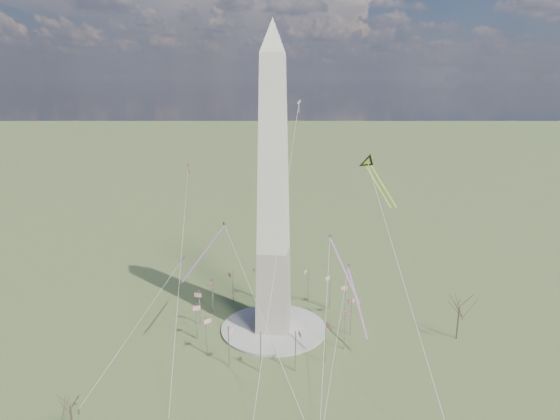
# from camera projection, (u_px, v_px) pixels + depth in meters

# --- Properties ---
(ground) EXTENTS (2000.00, 2000.00, 0.00)m
(ground) POSITION_uv_depth(u_px,v_px,m) (274.00, 329.00, 171.24)
(ground) COLOR #47582C
(ground) RESTS_ON ground
(plaza) EXTENTS (36.00, 36.00, 0.80)m
(plaza) POSITION_uv_depth(u_px,v_px,m) (274.00, 328.00, 171.14)
(plaza) COLOR #9F9C91
(plaza) RESTS_ON ground
(washington_monument) EXTENTS (15.56, 15.56, 100.00)m
(washington_monument) POSITION_uv_depth(u_px,v_px,m) (273.00, 193.00, 158.95)
(washington_monument) COLOR #ACA090
(washington_monument) RESTS_ON plaza
(flagpole_ring) EXTENTS (54.40, 54.40, 13.00)m
(flagpole_ring) POSITION_uv_depth(u_px,v_px,m) (274.00, 310.00, 169.38)
(flagpole_ring) COLOR #B8BBBF
(flagpole_ring) RESTS_ON ground
(tree_near) EXTENTS (9.81, 9.81, 17.16)m
(tree_near) POSITION_uv_depth(u_px,v_px,m) (460.00, 305.00, 162.00)
(tree_near) COLOR #4F3E30
(tree_near) RESTS_ON ground
(tree_far) EXTENTS (6.25, 6.25, 10.94)m
(tree_far) POSITION_uv_depth(u_px,v_px,m) (70.00, 404.00, 119.66)
(tree_far) COLOR #4F3E30
(tree_far) RESTS_ON ground
(person_west) EXTENTS (0.92, 0.90, 1.49)m
(person_west) POSITION_uv_depth(u_px,v_px,m) (79.00, 411.00, 127.95)
(person_west) COLOR gray
(person_west) RESTS_ON ground
(kite_delta_black) EXTENTS (12.89, 17.74, 15.02)m
(kite_delta_black) POSITION_uv_depth(u_px,v_px,m) (369.00, 165.00, 166.66)
(kite_delta_black) COLOR black
(kite_delta_black) RESTS_ON ground
(kite_diamond_purple) EXTENTS (2.43, 3.58, 10.57)m
(kite_diamond_purple) POSITION_uv_depth(u_px,v_px,m) (182.00, 262.00, 178.62)
(kite_diamond_purple) COLOR navy
(kite_diamond_purple) RESTS_ON ground
(kite_streamer_left) EXTENTS (10.68, 19.79, 14.74)m
(kite_streamer_left) POSITION_uv_depth(u_px,v_px,m) (340.00, 259.00, 150.27)
(kite_streamer_left) COLOR red
(kite_streamer_left) RESTS_ON ground
(kite_streamer_mid) EXTENTS (9.98, 18.90, 14.01)m
(kite_streamer_mid) POSITION_uv_depth(u_px,v_px,m) (210.00, 244.00, 154.72)
(kite_streamer_mid) COLOR red
(kite_streamer_mid) RESTS_ON ground
(kite_streamer_right) EXTENTS (7.81, 23.25, 16.33)m
(kite_streamer_right) POSITION_uv_depth(u_px,v_px,m) (354.00, 289.00, 165.02)
(kite_streamer_right) COLOR red
(kite_streamer_right) RESTS_ON ground
(kite_small_red) EXTENTS (1.35, 1.68, 4.40)m
(kite_small_red) POSITION_uv_depth(u_px,v_px,m) (188.00, 166.00, 196.42)
(kite_small_red) COLOR red
(kite_small_red) RESTS_ON ground
(kite_small_white) EXTENTS (1.88, 1.67, 5.04)m
(kite_small_white) POSITION_uv_depth(u_px,v_px,m) (299.00, 103.00, 191.14)
(kite_small_white) COLOR silver
(kite_small_white) RESTS_ON ground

